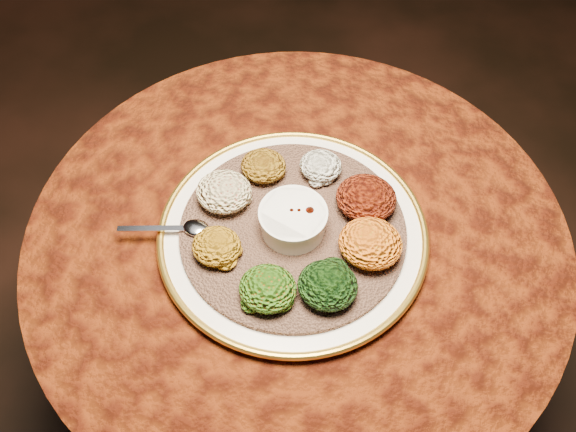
% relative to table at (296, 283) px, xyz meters
% --- Properties ---
extents(table, '(0.96, 0.96, 0.73)m').
position_rel_table_xyz_m(table, '(0.00, 0.00, 0.00)').
color(table, black).
rests_on(table, ground).
extents(platter, '(0.48, 0.48, 0.02)m').
position_rel_table_xyz_m(platter, '(-0.00, -0.01, 0.19)').
color(platter, silver).
rests_on(platter, table).
extents(injera, '(0.42, 0.42, 0.01)m').
position_rel_table_xyz_m(injera, '(-0.00, -0.01, 0.20)').
color(injera, '#8A5B45').
rests_on(injera, platter).
extents(stew_bowl, '(0.12, 0.12, 0.05)m').
position_rel_table_xyz_m(stew_bowl, '(-0.00, -0.01, 0.24)').
color(stew_bowl, white).
rests_on(stew_bowl, injera).
extents(spoon, '(0.15, 0.07, 0.01)m').
position_rel_table_xyz_m(spoon, '(-0.17, -0.07, 0.21)').
color(spoon, silver).
rests_on(spoon, injera).
extents(portion_ayib, '(0.08, 0.07, 0.04)m').
position_rel_table_xyz_m(portion_ayib, '(0.01, 0.12, 0.23)').
color(portion_ayib, silver).
rests_on(portion_ayib, injera).
extents(portion_kitfo, '(0.11, 0.10, 0.05)m').
position_rel_table_xyz_m(portion_kitfo, '(0.10, 0.07, 0.23)').
color(portion_kitfo, black).
rests_on(portion_kitfo, injera).
extents(portion_tikil, '(0.11, 0.10, 0.05)m').
position_rel_table_xyz_m(portion_tikil, '(0.13, -0.02, 0.23)').
color(portion_tikil, '#CA9410').
rests_on(portion_tikil, injera).
extents(portion_gomen, '(0.10, 0.09, 0.05)m').
position_rel_table_xyz_m(portion_gomen, '(0.09, -0.11, 0.23)').
color(portion_gomen, black).
rests_on(portion_gomen, injera).
extents(portion_mixveg, '(0.09, 0.09, 0.04)m').
position_rel_table_xyz_m(portion_mixveg, '(-0.00, -0.15, 0.23)').
color(portion_mixveg, '#963B09').
rests_on(portion_mixveg, injera).
extents(portion_kik, '(0.08, 0.08, 0.04)m').
position_rel_table_xyz_m(portion_kik, '(-0.11, -0.10, 0.23)').
color(portion_kik, '#9B650D').
rests_on(portion_kik, injera).
extents(portion_timatim, '(0.10, 0.09, 0.05)m').
position_rel_table_xyz_m(portion_timatim, '(-0.14, 0.01, 0.23)').
color(portion_timatim, maroon).
rests_on(portion_timatim, injera).
extents(portion_shiro, '(0.08, 0.08, 0.04)m').
position_rel_table_xyz_m(portion_shiro, '(-0.09, 0.09, 0.23)').
color(portion_shiro, '#835A0F').
rests_on(portion_shiro, injera).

